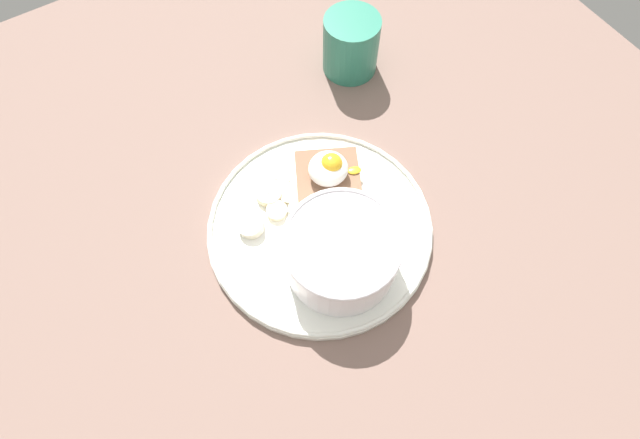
{
  "coord_description": "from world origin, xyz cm",
  "views": [
    {
      "loc": [
        -14.8,
        -23.52,
        61.16
      ],
      "look_at": [
        0.0,
        0.0,
        5.0
      ],
      "focal_mm": 28.0,
      "sensor_mm": 36.0,
      "label": 1
    }
  ],
  "objects_px": {
    "banana_slice_right": "(299,210)",
    "banana_slice_inner": "(276,180)",
    "poached_egg": "(329,168)",
    "banana_slice_left": "(251,226)",
    "coffee_mug": "(351,44)",
    "toast_slice": "(328,178)",
    "banana_slice_front": "(269,194)",
    "banana_slice_back": "(277,211)",
    "oatmeal_bowl": "(341,253)",
    "banana_slice_outer": "(289,193)"
  },
  "relations": [
    {
      "from": "banana_slice_back",
      "to": "coffee_mug",
      "type": "bearing_deg",
      "value": 36.56
    },
    {
      "from": "banana_slice_outer",
      "to": "banana_slice_back",
      "type": "bearing_deg",
      "value": -151.45
    },
    {
      "from": "toast_slice",
      "to": "poached_egg",
      "type": "height_order",
      "value": "poached_egg"
    },
    {
      "from": "poached_egg",
      "to": "banana_slice_left",
      "type": "height_order",
      "value": "poached_egg"
    },
    {
      "from": "oatmeal_bowl",
      "to": "banana_slice_left",
      "type": "relative_size",
      "value": 3.69
    },
    {
      "from": "banana_slice_left",
      "to": "banana_slice_back",
      "type": "distance_m",
      "value": 0.04
    },
    {
      "from": "banana_slice_inner",
      "to": "banana_slice_back",
      "type": "bearing_deg",
      "value": -118.87
    },
    {
      "from": "banana_slice_right",
      "to": "banana_slice_outer",
      "type": "relative_size",
      "value": 1.04
    },
    {
      "from": "banana_slice_back",
      "to": "banana_slice_inner",
      "type": "relative_size",
      "value": 0.84
    },
    {
      "from": "poached_egg",
      "to": "banana_slice_inner",
      "type": "relative_size",
      "value": 1.63
    },
    {
      "from": "poached_egg",
      "to": "banana_slice_inner",
      "type": "xyz_separation_m",
      "value": [
        -0.06,
        0.04,
        -0.03
      ]
    },
    {
      "from": "banana_slice_back",
      "to": "banana_slice_left",
      "type": "bearing_deg",
      "value": -177.33
    },
    {
      "from": "poached_egg",
      "to": "banana_slice_outer",
      "type": "relative_size",
      "value": 1.89
    },
    {
      "from": "poached_egg",
      "to": "banana_slice_right",
      "type": "distance_m",
      "value": 0.07
    },
    {
      "from": "banana_slice_front",
      "to": "banana_slice_back",
      "type": "bearing_deg",
      "value": -97.58
    },
    {
      "from": "poached_egg",
      "to": "banana_slice_left",
      "type": "xyz_separation_m",
      "value": [
        -0.12,
        -0.01,
        -0.03
      ]
    },
    {
      "from": "coffee_mug",
      "to": "toast_slice",
      "type": "bearing_deg",
      "value": -131.49
    },
    {
      "from": "toast_slice",
      "to": "banana_slice_outer",
      "type": "bearing_deg",
      "value": 170.71
    },
    {
      "from": "banana_slice_front",
      "to": "poached_egg",
      "type": "bearing_deg",
      "value": -15.69
    },
    {
      "from": "banana_slice_outer",
      "to": "oatmeal_bowl",
      "type": "bearing_deg",
      "value": -87.82
    },
    {
      "from": "toast_slice",
      "to": "banana_slice_back",
      "type": "xyz_separation_m",
      "value": [
        -0.08,
        -0.01,
        -0.0
      ]
    },
    {
      "from": "banana_slice_left",
      "to": "banana_slice_outer",
      "type": "bearing_deg",
      "value": 13.88
    },
    {
      "from": "banana_slice_back",
      "to": "banana_slice_right",
      "type": "height_order",
      "value": "same"
    },
    {
      "from": "oatmeal_bowl",
      "to": "banana_slice_outer",
      "type": "distance_m",
      "value": 0.12
    },
    {
      "from": "poached_egg",
      "to": "banana_slice_left",
      "type": "bearing_deg",
      "value": -176.86
    },
    {
      "from": "toast_slice",
      "to": "banana_slice_front",
      "type": "height_order",
      "value": "toast_slice"
    },
    {
      "from": "poached_egg",
      "to": "banana_slice_left",
      "type": "distance_m",
      "value": 0.13
    },
    {
      "from": "toast_slice",
      "to": "coffee_mug",
      "type": "height_order",
      "value": "coffee_mug"
    },
    {
      "from": "poached_egg",
      "to": "coffee_mug",
      "type": "bearing_deg",
      "value": 48.78
    },
    {
      "from": "toast_slice",
      "to": "banana_slice_left",
      "type": "relative_size",
      "value": 3.02
    },
    {
      "from": "poached_egg",
      "to": "banana_slice_outer",
      "type": "distance_m",
      "value": 0.06
    },
    {
      "from": "poached_egg",
      "to": "banana_slice_outer",
      "type": "xyz_separation_m",
      "value": [
        -0.06,
        0.01,
        -0.03
      ]
    },
    {
      "from": "banana_slice_left",
      "to": "banana_slice_inner",
      "type": "height_order",
      "value": "banana_slice_left"
    },
    {
      "from": "toast_slice",
      "to": "banana_slice_left",
      "type": "xyz_separation_m",
      "value": [
        -0.12,
        -0.01,
        -0.0
      ]
    },
    {
      "from": "toast_slice",
      "to": "banana_slice_right",
      "type": "height_order",
      "value": "toast_slice"
    },
    {
      "from": "banana_slice_left",
      "to": "banana_slice_right",
      "type": "xyz_separation_m",
      "value": [
        0.06,
        -0.01,
        -0.0
      ]
    },
    {
      "from": "banana_slice_inner",
      "to": "coffee_mug",
      "type": "height_order",
      "value": "coffee_mug"
    },
    {
      "from": "oatmeal_bowl",
      "to": "poached_egg",
      "type": "xyz_separation_m",
      "value": [
        0.05,
        0.11,
        -0.0
      ]
    },
    {
      "from": "poached_egg",
      "to": "banana_slice_back",
      "type": "height_order",
      "value": "poached_egg"
    },
    {
      "from": "oatmeal_bowl",
      "to": "coffee_mug",
      "type": "distance_m",
      "value": 0.33
    },
    {
      "from": "oatmeal_bowl",
      "to": "toast_slice",
      "type": "bearing_deg",
      "value": 64.8
    },
    {
      "from": "banana_slice_front",
      "to": "coffee_mug",
      "type": "bearing_deg",
      "value": 32.25
    },
    {
      "from": "banana_slice_front",
      "to": "banana_slice_right",
      "type": "height_order",
      "value": "same"
    },
    {
      "from": "poached_egg",
      "to": "coffee_mug",
      "type": "xyz_separation_m",
      "value": [
        0.14,
        0.16,
        0.0
      ]
    },
    {
      "from": "oatmeal_bowl",
      "to": "banana_slice_left",
      "type": "distance_m",
      "value": 0.13
    },
    {
      "from": "banana_slice_front",
      "to": "coffee_mug",
      "type": "height_order",
      "value": "coffee_mug"
    },
    {
      "from": "coffee_mug",
      "to": "banana_slice_inner",
      "type": "bearing_deg",
      "value": -148.19
    },
    {
      "from": "banana_slice_front",
      "to": "banana_slice_left",
      "type": "bearing_deg",
      "value": -145.85
    },
    {
      "from": "banana_slice_right",
      "to": "banana_slice_inner",
      "type": "relative_size",
      "value": 0.9
    },
    {
      "from": "banana_slice_left",
      "to": "banana_slice_inner",
      "type": "distance_m",
      "value": 0.08
    }
  ]
}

